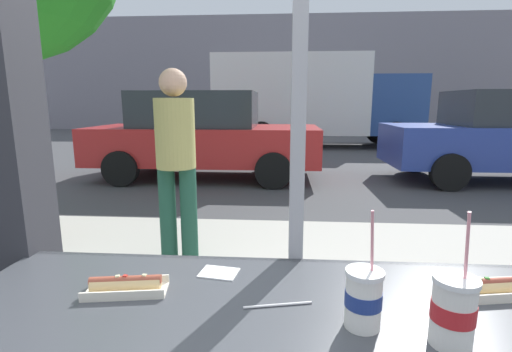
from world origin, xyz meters
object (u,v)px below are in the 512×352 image
(soda_cup_right, at_px, (363,298))
(parked_car_blue, at_px, (507,136))
(pedestrian, at_px, (176,156))
(parked_car_red, at_px, (203,135))
(soda_cup_left, at_px, (453,310))
(hotdog_tray_far, at_px, (485,288))
(box_truck, at_px, (311,98))
(hotdog_tray_near, at_px, (126,285))

(soda_cup_right, xyz_separation_m, parked_car_blue, (3.97, 6.41, -0.14))
(pedestrian, bearing_deg, soda_cup_right, -62.99)
(parked_car_red, bearing_deg, soda_cup_right, -74.56)
(parked_car_red, relative_size, pedestrian, 2.69)
(soda_cup_left, relative_size, parked_car_red, 0.07)
(parked_car_blue, bearing_deg, hotdog_tray_far, -119.95)
(soda_cup_left, bearing_deg, hotdog_tray_far, 50.51)
(parked_car_red, relative_size, box_truck, 0.65)
(soda_cup_right, distance_m, parked_car_blue, 7.54)
(hotdog_tray_far, xyz_separation_m, parked_car_blue, (3.59, 6.23, -0.08))
(soda_cup_right, distance_m, parked_car_red, 6.65)
(soda_cup_left, relative_size, box_truck, 0.05)
(hotdog_tray_near, xyz_separation_m, hotdog_tray_far, (1.04, 0.06, -0.00))
(pedestrian, bearing_deg, parked_car_blue, 40.50)
(soda_cup_right, distance_m, hotdog_tray_far, 0.43)
(hotdog_tray_near, relative_size, box_truck, 0.04)
(soda_cup_left, bearing_deg, hotdog_tray_near, 167.99)
(soda_cup_left, bearing_deg, pedestrian, 120.23)
(hotdog_tray_far, height_order, parked_car_blue, parked_car_blue)
(soda_cup_left, relative_size, pedestrian, 0.20)
(hotdog_tray_near, distance_m, parked_car_red, 6.39)
(box_truck, height_order, pedestrian, box_truck)
(hotdog_tray_far, relative_size, box_truck, 0.04)
(hotdog_tray_far, bearing_deg, soda_cup_right, -154.68)
(soda_cup_left, distance_m, hotdog_tray_near, 0.86)
(hotdog_tray_far, bearing_deg, parked_car_red, 109.08)
(soda_cup_right, xyz_separation_m, parked_car_red, (-1.77, 6.41, -0.14))
(soda_cup_left, xyz_separation_m, hotdog_tray_far, (0.20, 0.24, -0.06))
(box_truck, bearing_deg, soda_cup_right, -93.38)
(soda_cup_right, relative_size, box_truck, 0.05)
(soda_cup_right, xyz_separation_m, box_truck, (0.72, 12.11, 0.64))
(soda_cup_right, bearing_deg, hotdog_tray_far, 25.32)
(box_truck, bearing_deg, parked_car_blue, -60.26)
(parked_car_red, xyz_separation_m, box_truck, (2.49, 5.70, 0.78))
(soda_cup_left, xyz_separation_m, pedestrian, (-1.26, 2.16, 0.03))
(soda_cup_left, distance_m, pedestrian, 2.50)
(soda_cup_right, distance_m, box_truck, 12.15)
(parked_car_blue, bearing_deg, pedestrian, -139.50)
(hotdog_tray_near, relative_size, pedestrian, 0.15)
(parked_car_red, xyz_separation_m, parked_car_blue, (5.74, -0.00, 0.01))
(hotdog_tray_near, xyz_separation_m, box_truck, (1.37, 11.99, 0.69))
(soda_cup_left, height_order, hotdog_tray_far, soda_cup_left)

